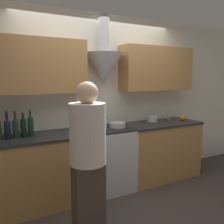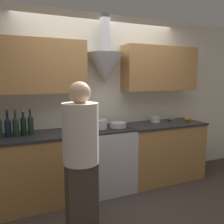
{
  "view_description": "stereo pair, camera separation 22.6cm",
  "coord_description": "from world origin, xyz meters",
  "px_view_note": "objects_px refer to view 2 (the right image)",
  "views": [
    {
      "loc": [
        -1.53,
        -2.67,
        1.65
      ],
      "look_at": [
        0.0,
        0.24,
        1.18
      ],
      "focal_mm": 38.0,
      "sensor_mm": 36.0,
      "label": 1
    },
    {
      "loc": [
        -1.33,
        -2.77,
        1.65
      ],
      "look_at": [
        0.0,
        0.24,
        1.18
      ],
      "focal_mm": 38.0,
      "sensor_mm": 36.0,
      "label": 2
    }
  ],
  "objects_px": {
    "wine_bottle_7": "(31,124)",
    "stock_pot": "(99,124)",
    "wine_bottle_4": "(8,126)",
    "orange_fruit": "(187,119)",
    "mixing_bowl": "(118,125)",
    "wine_bottle_5": "(16,126)",
    "stove_range": "(109,158)",
    "wine_bottle_6": "(23,125)",
    "saucepan": "(155,119)",
    "person_foreground_left": "(81,156)"
  },
  "relations": [
    {
      "from": "wine_bottle_7",
      "to": "stock_pot",
      "type": "bearing_deg",
      "value": -0.03
    },
    {
      "from": "wine_bottle_4",
      "to": "wine_bottle_7",
      "type": "distance_m",
      "value": 0.27
    },
    {
      "from": "orange_fruit",
      "to": "wine_bottle_7",
      "type": "bearing_deg",
      "value": 178.83
    },
    {
      "from": "orange_fruit",
      "to": "mixing_bowl",
      "type": "bearing_deg",
      "value": 178.62
    },
    {
      "from": "wine_bottle_5",
      "to": "stock_pot",
      "type": "height_order",
      "value": "wine_bottle_5"
    },
    {
      "from": "mixing_bowl",
      "to": "wine_bottle_7",
      "type": "bearing_deg",
      "value": 179.05
    },
    {
      "from": "stove_range",
      "to": "wine_bottle_5",
      "type": "height_order",
      "value": "wine_bottle_5"
    },
    {
      "from": "wine_bottle_5",
      "to": "wine_bottle_6",
      "type": "distance_m",
      "value": 0.09
    },
    {
      "from": "orange_fruit",
      "to": "saucepan",
      "type": "xyz_separation_m",
      "value": [
        -0.53,
        0.16,
        0.01
      ]
    },
    {
      "from": "wine_bottle_4",
      "to": "wine_bottle_5",
      "type": "height_order",
      "value": "wine_bottle_4"
    },
    {
      "from": "wine_bottle_4",
      "to": "person_foreground_left",
      "type": "relative_size",
      "value": 0.21
    },
    {
      "from": "wine_bottle_4",
      "to": "mixing_bowl",
      "type": "relative_size",
      "value": 1.36
    },
    {
      "from": "saucepan",
      "to": "person_foreground_left",
      "type": "height_order",
      "value": "person_foreground_left"
    },
    {
      "from": "stock_pot",
      "to": "mixing_bowl",
      "type": "distance_m",
      "value": 0.29
    },
    {
      "from": "wine_bottle_4",
      "to": "stock_pot",
      "type": "distance_m",
      "value": 1.21
    },
    {
      "from": "wine_bottle_7",
      "to": "wine_bottle_4",
      "type": "bearing_deg",
      "value": -177.7
    },
    {
      "from": "wine_bottle_6",
      "to": "stock_pot",
      "type": "xyz_separation_m",
      "value": [
        1.02,
        0.01,
        -0.07
      ]
    },
    {
      "from": "wine_bottle_4",
      "to": "wine_bottle_7",
      "type": "xyz_separation_m",
      "value": [
        0.27,
        0.01,
        0.01
      ]
    },
    {
      "from": "stove_range",
      "to": "orange_fruit",
      "type": "relative_size",
      "value": 10.6
    },
    {
      "from": "orange_fruit",
      "to": "person_foreground_left",
      "type": "distance_m",
      "value": 2.3
    },
    {
      "from": "orange_fruit",
      "to": "wine_bottle_6",
      "type": "bearing_deg",
      "value": 179.07
    },
    {
      "from": "wine_bottle_5",
      "to": "wine_bottle_7",
      "type": "bearing_deg",
      "value": 6.56
    },
    {
      "from": "person_foreground_left",
      "to": "orange_fruit",
      "type": "bearing_deg",
      "value": 22.96
    },
    {
      "from": "wine_bottle_7",
      "to": "orange_fruit",
      "type": "distance_m",
      "value": 2.5
    },
    {
      "from": "wine_bottle_5",
      "to": "saucepan",
      "type": "relative_size",
      "value": 1.98
    },
    {
      "from": "wine_bottle_5",
      "to": "stock_pot",
      "type": "distance_m",
      "value": 1.12
    },
    {
      "from": "wine_bottle_6",
      "to": "saucepan",
      "type": "height_order",
      "value": "wine_bottle_6"
    },
    {
      "from": "person_foreground_left",
      "to": "wine_bottle_6",
      "type": "bearing_deg",
      "value": 116.55
    },
    {
      "from": "stock_pot",
      "to": "orange_fruit",
      "type": "bearing_deg",
      "value": -1.85
    },
    {
      "from": "wine_bottle_5",
      "to": "mixing_bowl",
      "type": "xyz_separation_m",
      "value": [
        1.4,
        0.0,
        -0.1
      ]
    },
    {
      "from": "mixing_bowl",
      "to": "person_foreground_left",
      "type": "height_order",
      "value": "person_foreground_left"
    },
    {
      "from": "wine_bottle_5",
      "to": "saucepan",
      "type": "bearing_deg",
      "value": 3.33
    },
    {
      "from": "stove_range",
      "to": "mixing_bowl",
      "type": "bearing_deg",
      "value": 3.09
    },
    {
      "from": "wine_bottle_4",
      "to": "saucepan",
      "type": "distance_m",
      "value": 2.24
    },
    {
      "from": "wine_bottle_5",
      "to": "saucepan",
      "type": "xyz_separation_m",
      "value": [
        2.14,
        0.12,
        -0.08
      ]
    },
    {
      "from": "saucepan",
      "to": "stock_pot",
      "type": "bearing_deg",
      "value": -174.19
    },
    {
      "from": "wine_bottle_7",
      "to": "wine_bottle_6",
      "type": "bearing_deg",
      "value": -174.09
    },
    {
      "from": "mixing_bowl",
      "to": "orange_fruit",
      "type": "xyz_separation_m",
      "value": [
        1.27,
        -0.03,
        0.01
      ]
    },
    {
      "from": "wine_bottle_4",
      "to": "person_foreground_left",
      "type": "bearing_deg",
      "value": -55.23
    },
    {
      "from": "wine_bottle_5",
      "to": "wine_bottle_6",
      "type": "height_order",
      "value": "same"
    },
    {
      "from": "wine_bottle_7",
      "to": "stock_pot",
      "type": "relative_size",
      "value": 1.44
    },
    {
      "from": "stock_pot",
      "to": "orange_fruit",
      "type": "height_order",
      "value": "stock_pot"
    },
    {
      "from": "wine_bottle_7",
      "to": "saucepan",
      "type": "height_order",
      "value": "wine_bottle_7"
    },
    {
      "from": "stove_range",
      "to": "wine_bottle_4",
      "type": "xyz_separation_m",
      "value": [
        -1.35,
        0.02,
        0.59
      ]
    },
    {
      "from": "stove_range",
      "to": "person_foreground_left",
      "type": "relative_size",
      "value": 0.57
    },
    {
      "from": "wine_bottle_5",
      "to": "person_foreground_left",
      "type": "bearing_deg",
      "value": -58.88
    },
    {
      "from": "orange_fruit",
      "to": "person_foreground_left",
      "type": "xyz_separation_m",
      "value": [
        -2.11,
        -0.9,
        -0.08
      ]
    },
    {
      "from": "stock_pot",
      "to": "orange_fruit",
      "type": "distance_m",
      "value": 1.56
    },
    {
      "from": "stock_pot",
      "to": "wine_bottle_6",
      "type": "bearing_deg",
      "value": -179.52
    },
    {
      "from": "orange_fruit",
      "to": "saucepan",
      "type": "height_order",
      "value": "saucepan"
    }
  ]
}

